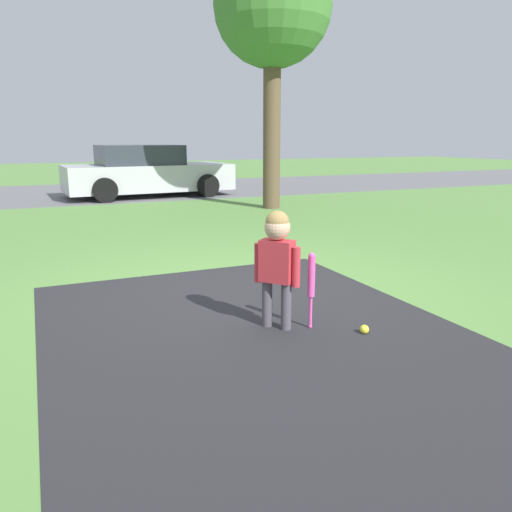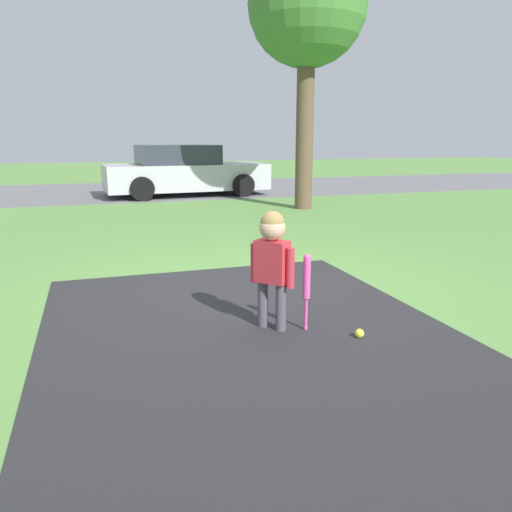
{
  "view_description": "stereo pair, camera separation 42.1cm",
  "coord_description": "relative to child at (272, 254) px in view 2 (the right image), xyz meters",
  "views": [
    {
      "loc": [
        -1.78,
        -4.31,
        1.47
      ],
      "look_at": [
        -0.11,
        -0.56,
        0.5
      ],
      "focal_mm": 35.0,
      "sensor_mm": 36.0,
      "label": 1
    },
    {
      "loc": [
        -1.38,
        -4.46,
        1.47
      ],
      "look_at": [
        -0.11,
        -0.56,
        0.5
      ],
      "focal_mm": 35.0,
      "sensor_mm": 36.0,
      "label": 2
    }
  ],
  "objects": [
    {
      "name": "driveway_strip",
      "position": [
        -0.19,
        -1.54,
        -0.61
      ],
      "size": [
        3.13,
        7.0,
        0.01
      ],
      "color": "#262628",
      "rests_on": "ground"
    },
    {
      "name": "tree_near_driveway",
      "position": [
        3.04,
        6.43,
        3.37
      ],
      "size": [
        2.39,
        2.39,
        5.26
      ],
      "color": "brown",
      "rests_on": "ground"
    },
    {
      "name": "child",
      "position": [
        0.0,
        0.0,
        0.0
      ],
      "size": [
        0.27,
        0.31,
        0.94
      ],
      "rotation": [
        0.0,
        0.0,
        -0.88
      ],
      "color": "#4C4751",
      "rests_on": "ground"
    },
    {
      "name": "parked_car",
      "position": [
        1.05,
        9.86,
        0.01
      ],
      "size": [
        4.29,
        2.22,
        1.32
      ],
      "rotation": [
        0.0,
        0.0,
        0.05
      ],
      "color": "#B7B7BC",
      "rests_on": "ground"
    },
    {
      "name": "sports_ball",
      "position": [
        0.57,
        -0.39,
        -0.57
      ],
      "size": [
        0.07,
        0.07,
        0.07
      ],
      "color": "yellow",
      "rests_on": "ground"
    },
    {
      "name": "ground_plane",
      "position": [
        0.11,
        0.96,
        -0.61
      ],
      "size": [
        60.0,
        60.0,
        0.0
      ],
      "primitive_type": "plane",
      "color": "#5B8C42"
    },
    {
      "name": "baseball_bat",
      "position": [
        0.24,
        -0.11,
        -0.21
      ],
      "size": [
        0.06,
        0.06,
        0.62
      ],
      "color": "#E54CA5",
      "rests_on": "ground"
    },
    {
      "name": "street_strip",
      "position": [
        0.11,
        11.51,
        -0.61
      ],
      "size": [
        40.0,
        6.0,
        0.01
      ],
      "color": "slate",
      "rests_on": "ground"
    }
  ]
}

